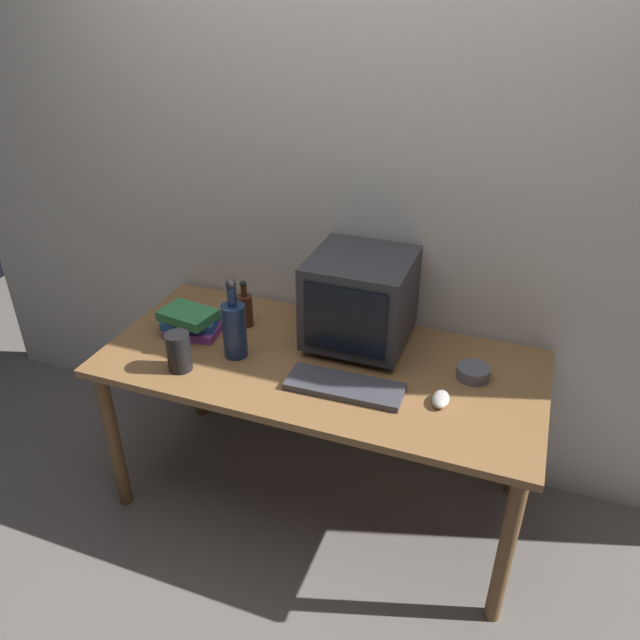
# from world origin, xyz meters

# --- Properties ---
(ground_plane) EXTENTS (6.00, 6.00, 0.00)m
(ground_plane) POSITION_xyz_m (0.00, 0.00, 0.00)
(ground_plane) COLOR slate
(back_wall) EXTENTS (4.00, 0.08, 2.50)m
(back_wall) POSITION_xyz_m (0.00, 0.44, 1.25)
(back_wall) COLOR silver
(back_wall) RESTS_ON ground
(desk) EXTENTS (1.68, 0.77, 0.71)m
(desk) POSITION_xyz_m (0.00, 0.00, 0.63)
(desk) COLOR olive
(desk) RESTS_ON ground
(crt_monitor) EXTENTS (0.38, 0.39, 0.37)m
(crt_monitor) POSITION_xyz_m (0.10, 0.18, 0.91)
(crt_monitor) COLOR #333338
(crt_monitor) RESTS_ON desk
(keyboard) EXTENTS (0.42, 0.16, 0.02)m
(keyboard) POSITION_xyz_m (0.15, -0.14, 0.73)
(keyboard) COLOR #3F3F47
(keyboard) RESTS_ON desk
(computer_mouse) EXTENTS (0.07, 0.10, 0.04)m
(computer_mouse) POSITION_xyz_m (0.48, -0.10, 0.73)
(computer_mouse) COLOR beige
(computer_mouse) RESTS_ON desk
(bottle_tall) EXTENTS (0.09, 0.09, 0.33)m
(bottle_tall) POSITION_xyz_m (-0.32, -0.07, 0.84)
(bottle_tall) COLOR navy
(bottle_tall) RESTS_ON desk
(bottle_short) EXTENTS (0.07, 0.07, 0.21)m
(bottle_short) POSITION_xyz_m (-0.39, 0.14, 0.79)
(bottle_short) COLOR #472314
(bottle_short) RESTS_ON desk
(book_stack) EXTENTS (0.25, 0.18, 0.11)m
(book_stack) POSITION_xyz_m (-0.57, 0.01, 0.77)
(book_stack) COLOR #843893
(book_stack) RESTS_ON desk
(cd_spindle) EXTENTS (0.12, 0.12, 0.04)m
(cd_spindle) POSITION_xyz_m (0.56, 0.09, 0.74)
(cd_spindle) COLOR #595B66
(cd_spindle) RESTS_ON desk
(metal_canister) EXTENTS (0.09, 0.09, 0.15)m
(metal_canister) POSITION_xyz_m (-0.47, -0.23, 0.79)
(metal_canister) COLOR black
(metal_canister) RESTS_ON desk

